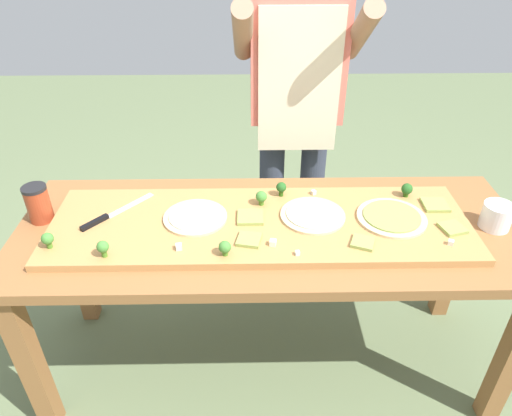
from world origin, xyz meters
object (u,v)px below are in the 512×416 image
Objects in this scene: pizza_slice_center at (435,205)px; broccoli_floret_back_left at (407,189)px; broccoli_floret_back_right at (48,239)px; cheese_crumble_d at (451,243)px; pizza_slice_far_right at (249,240)px; cheese_crumble_c at (297,253)px; cheese_crumble_b at (179,247)px; cheese_crumble_a at (272,243)px; cheese_crumble_e at (314,192)px; cook_center at (296,97)px; pizza_slice_near_left at (250,217)px; sauce_jar at (38,203)px; broccoli_floret_center_left at (261,197)px; broccoli_floret_back_mid at (281,188)px; pizza_slice_far_left at (363,242)px; broccoli_floret_front_mid at (225,247)px; prep_table at (270,247)px; pizza_whole_pesto_green at (392,218)px; chefs_knife at (108,216)px; pizza_slice_near_right at (452,228)px; pizza_whole_white_garlic at (195,217)px; flour_cup at (496,217)px.

broccoli_floret_back_left is (-0.09, 0.07, 0.03)m from pizza_slice_center.
broccoli_floret_back_right reaches higher than cheese_crumble_d.
pizza_slice_far_right is 5.46× the size of cheese_crumble_c.
cheese_crumble_a is at bearing 2.97° from cheese_crumble_b.
cheese_crumble_e is 0.01× the size of cook_center.
pizza_slice_near_left is 0.77m from sauce_jar.
pizza_slice_near_left is 0.66× the size of sauce_jar.
cheese_crumble_d is (0.60, -0.01, -0.00)m from cheese_crumble_a.
broccoli_floret_back_left is at bearing 12.95° from pizza_slice_near_left.
broccoli_floret_back_right reaches higher than cheese_crumble_c.
pizza_slice_center is at bearing 14.44° from cheese_crumble_b.
broccoli_floret_center_left is 0.10m from broccoli_floret_back_mid.
cook_center is (-0.17, 0.76, 0.22)m from pizza_slice_far_left.
broccoli_floret_center_left is 0.38m from cheese_crumble_b.
cheese_crumble_d and cheese_crumble_e have the same top height.
prep_table is at bearing 50.75° from broccoli_floret_front_mid.
chefs_knife is at bearing 178.17° from pizza_whole_pesto_green.
sauce_jar is (-1.48, 0.12, 0.04)m from pizza_slice_near_right.
broccoli_floret_center_left is at bearing 7.57° from chefs_knife.
broccoli_floret_back_mid is 3.40× the size of cheese_crumble_d.
broccoli_floret_back_left reaches higher than cheese_crumble_e.
chefs_knife reaches higher than pizza_slice_far_right.
sauce_jar reaches higher than pizza_slice_far_left.
pizza_slice_near_right is at bearing -53.83° from cook_center.
cheese_crumble_a is at bearing -13.49° from sauce_jar.
broccoli_floret_center_left is at bearing 19.86° from pizza_whole_white_garlic.
pizza_whole_white_garlic is at bearing 164.65° from pizza_slice_far_left.
cheese_crumble_c is at bearing -0.85° from broccoli_floret_front_mid.
broccoli_floret_front_mid is (0.12, -0.21, 0.02)m from pizza_whole_white_garlic.
pizza_slice_near_left is 0.06× the size of cook_center.
broccoli_floret_back_right reaches higher than broccoli_floret_front_mid.
sauce_jar is at bearing 166.88° from pizza_slice_far_right.
pizza_slice_near_left is 0.29m from cheese_crumble_b.
pizza_slice_near_right is (0.20, -0.06, -0.00)m from pizza_whole_pesto_green.
broccoli_floret_back_mid is at bearing 156.58° from pizza_whole_pesto_green.
pizza_slice_far_left is (0.30, -0.14, 0.13)m from prep_table.
flour_cup is at bearing -27.67° from pizza_slice_center.
pizza_slice_near_right is 0.95m from cheese_crumble_b.
broccoli_floret_front_mid reaches higher than cheese_crumble_c.
pizza_whole_pesto_green is at bearing 137.14° from cheese_crumble_d.
broccoli_floret_front_mid is at bearing -153.45° from broccoli_floret_back_left.
broccoli_floret_back_right is (-0.74, -0.14, 0.16)m from prep_table.
cheese_crumble_e is 0.66m from flour_cup.
flour_cup is at bearing -1.87° from chefs_knife.
pizza_slice_near_right is 0.57m from cheese_crumble_c.
pizza_whole_pesto_green is 0.20m from pizza_slice_center.
pizza_slice_far_right is 0.86× the size of pizza_slice_center.
cheese_crumble_e reaches higher than pizza_slice_far_right.
sauce_jar is at bearing 157.71° from cheese_crumble_b.
pizza_whole_white_garlic is 13.42× the size of cheese_crumble_d.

